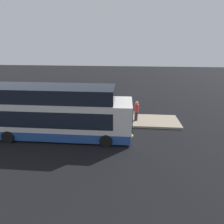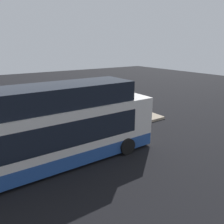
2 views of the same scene
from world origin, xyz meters
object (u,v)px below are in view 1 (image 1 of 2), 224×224
(passenger_waiting, at_px, (96,111))
(trash_bin, at_px, (77,111))
(bus_lead, at_px, (57,115))
(passenger_with_bags, at_px, (80,110))
(passenger_boarding, at_px, (136,110))
(suitcase, at_px, (90,119))
(sign_post, at_px, (64,101))

(passenger_waiting, bearing_deg, trash_bin, -124.81)
(bus_lead, distance_m, passenger_with_bags, 2.88)
(passenger_with_bags, bearing_deg, trash_bin, 56.44)
(bus_lead, bearing_deg, trash_bin, 84.01)
(passenger_boarding, bearing_deg, suitcase, 67.34)
(passenger_waiting, height_order, passenger_with_bags, passenger_waiting)
(passenger_boarding, bearing_deg, passenger_waiting, 62.75)
(bus_lead, distance_m, sign_post, 2.79)
(passenger_boarding, xyz_separation_m, trash_bin, (-5.80, 1.01, -0.67))
(passenger_with_bags, xyz_separation_m, trash_bin, (-0.65, 1.30, -0.62))
(passenger_waiting, bearing_deg, bus_lead, -48.57)
(suitcase, relative_size, trash_bin, 1.32)
(sign_post, xyz_separation_m, trash_bin, (0.79, 1.14, -1.46))
(bus_lead, relative_size, passenger_with_bags, 6.51)
(passenger_with_bags, bearing_deg, passenger_boarding, -56.89)
(bus_lead, relative_size, trash_bin, 17.40)
(passenger_waiting, bearing_deg, sign_post, -97.12)
(passenger_with_bags, bearing_deg, suitcase, -82.80)
(passenger_with_bags, bearing_deg, sign_post, 113.53)
(passenger_boarding, distance_m, passenger_waiting, 3.63)
(trash_bin, bearing_deg, suitcase, -45.61)
(passenger_waiting, relative_size, suitcase, 2.06)
(sign_post, bearing_deg, trash_bin, 55.20)
(passenger_boarding, xyz_separation_m, passenger_with_bags, (-5.15, -0.29, -0.04))
(passenger_boarding, distance_m, trash_bin, 5.93)
(bus_lead, relative_size, passenger_boarding, 6.12)
(passenger_boarding, bearing_deg, bus_lead, 82.12)
(bus_lead, bearing_deg, passenger_boarding, 24.93)
(sign_post, bearing_deg, passenger_boarding, 1.13)
(passenger_waiting, height_order, suitcase, passenger_waiting)
(bus_lead, xyz_separation_m, passenger_with_bags, (1.06, 2.60, -0.63))
(passenger_with_bags, bearing_deg, passenger_waiting, -62.41)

